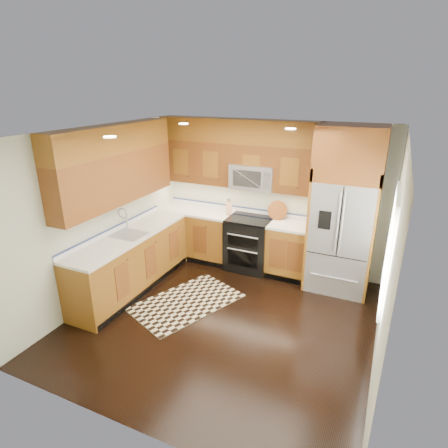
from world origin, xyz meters
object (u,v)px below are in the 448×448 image
at_px(utensil_crock, 278,212).
at_px(range, 249,244).
at_px(knife_block, 229,208).
at_px(rug, 186,302).
at_px(refrigerator, 344,211).

bearing_deg(utensil_crock, range, -152.87).
relative_size(range, knife_block, 3.30).
height_order(rug, utensil_crock, utensil_crock).
distance_m(knife_block, utensil_crock, 0.89).
bearing_deg(rug, utensil_crock, 85.63).
height_order(knife_block, utensil_crock, utensil_crock).
bearing_deg(utensil_crock, refrigerator, -13.35).
bearing_deg(knife_block, range, -11.60).
distance_m(range, rug, 1.63).
distance_m(rug, knife_block, 1.90).
bearing_deg(range, utensil_crock, 27.13).
bearing_deg(refrigerator, rug, -143.84).
bearing_deg(refrigerator, knife_block, 176.31).
bearing_deg(range, refrigerator, -1.40).
bearing_deg(rug, range, 96.27).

